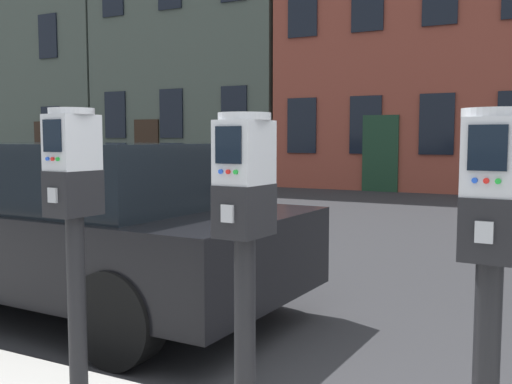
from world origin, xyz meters
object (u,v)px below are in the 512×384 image
Objects in this scene: parking_meter_near_kerb at (74,203)px; parking_meter_end_of_row at (491,240)px; parked_car_red_compact at (59,221)px; parking_meter_twin_adjacent at (245,221)px.

parking_meter_end_of_row is (1.89, -0.00, -0.03)m from parking_meter_near_kerb.
parked_car_red_compact is (-3.68, 1.60, -0.37)m from parking_meter_end_of_row.
parking_meter_twin_adjacent reaches higher than parked_car_red_compact.
parking_meter_near_kerb is at bearing -86.48° from parking_meter_end_of_row.
parking_meter_end_of_row is 0.32× the size of parked_car_red_compact.
parking_meter_twin_adjacent is (0.95, -0.00, -0.03)m from parking_meter_near_kerb.
parking_meter_end_of_row is (0.95, -0.00, -0.00)m from parking_meter_twin_adjacent.
parking_meter_near_kerb reaches higher than parking_meter_twin_adjacent.
parking_meter_end_of_row reaches higher than parked_car_red_compact.
parking_meter_near_kerb is at bearing 140.02° from parked_car_red_compact.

